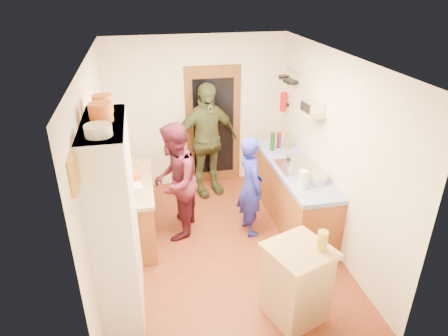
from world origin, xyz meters
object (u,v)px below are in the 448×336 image
object	(u,v)px
person_back	(207,140)
hutch_body	(116,221)
island_base	(296,285)
person_hob	(253,187)
right_counter_base	(292,193)
person_left	(177,181)

from	to	relation	value
person_back	hutch_body	bearing A→B (deg)	-136.65
island_base	person_hob	world-z (taller)	person_hob
right_counter_base	person_back	world-z (taller)	person_back
right_counter_base	island_base	bearing A→B (deg)	-109.17
right_counter_base	person_back	size ratio (longest dim) A/B	1.14
hutch_body	island_base	world-z (taller)	hutch_body
hutch_body	island_base	size ratio (longest dim) A/B	2.56
right_counter_base	island_base	size ratio (longest dim) A/B	2.56
right_counter_base	person_back	xyz separation A→B (m)	(-1.13, 1.05, 0.55)
hutch_body	person_left	bearing A→B (deg)	58.85
person_left	right_counter_base	bearing A→B (deg)	107.74
right_counter_base	person_left	bearing A→B (deg)	-178.84
island_base	person_hob	bearing A→B (deg)	91.22
island_base	person_left	distance (m)	2.20
right_counter_base	island_base	xyz separation A→B (m)	(-0.66, -1.91, 0.01)
person_hob	island_base	bearing A→B (deg)	173.87
right_counter_base	person_left	distance (m)	1.79
island_base	hutch_body	bearing A→B (deg)	161.71
hutch_body	right_counter_base	bearing A→B (deg)	27.47
person_left	hutch_body	bearing A→B (deg)	-14.58
hutch_body	person_back	bearing A→B (deg)	59.83
hutch_body	right_counter_base	xyz separation A→B (m)	(2.50, 1.30, -0.68)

